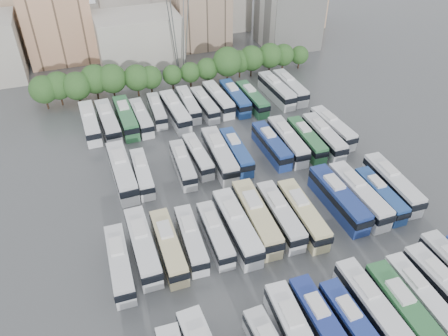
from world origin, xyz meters
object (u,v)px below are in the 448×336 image
object	(u,v)px
bus_r2_s10	(287,141)
bus_r2_s13	(332,127)
bus_r1_s0	(120,263)
bus_r1_s3	(191,239)
bus_r1_s2	(169,246)
bus_r3_s10	(252,98)
bus_r0_s7	(354,327)
bus_r3_s13	(290,87)
bus_r3_s4	(157,110)
bus_r1_s13	(392,184)
bus_r2_s1	(122,171)
bus_r3_s6	(188,104)
bus_r0_s9	(405,313)
bus_r3_s12	(276,90)
bus_r0_s5	(295,335)
bus_r2_s5	(198,156)
bus_r2_s11	(306,139)
bus_r2_s2	(142,173)
bus_r1_s1	(143,246)
bus_r3_s2	(126,117)
bus_r0_s6	(322,325)
bus_r2_s4	(183,164)
bus_r1_s4	(215,234)
bus_r1_s10	(338,198)
bus_r1_s6	(256,217)
bus_r3_s8	(218,99)
bus_r2_s9	(271,145)
bus_r2_s6	(219,155)
bus_r2_s7	(236,151)
bus_r3_s7	(205,104)
bus_r2_s12	(323,136)
bus_r3_s9	(235,98)
bus_r3_s5	(175,111)
bus_r1_s12	(380,195)
bus_r3_s0	(90,123)
bus_r1_s5	(237,226)
bus_r0_s11	(444,287)
bus_r3_s3	(141,117)
bus_r0_s8	(371,307)
bus_r3_s1	(108,121)
bus_r0_s10	(420,296)
bus_r1_s8	(302,214)

from	to	relation	value
bus_r2_s10	bus_r2_s13	world-z (taller)	bus_r2_s10
bus_r1_s0	bus_r1_s3	xyz separation A→B (m)	(9.83, 1.14, -0.09)
bus_r1_s2	bus_r3_s10	size ratio (longest dim) A/B	1.00
bus_r0_s7	bus_r3_s13	bearing A→B (deg)	69.42
bus_r2_s13	bus_r3_s4	size ratio (longest dim) A/B	1.12
bus_r1_s13	bus_r0_s7	bearing A→B (deg)	-132.88
bus_r2_s1	bus_r3_s6	distance (m)	24.92
bus_r0_s9	bus_r2_s10	size ratio (longest dim) A/B	1.02
bus_r1_s3	bus_r3_s12	xyz separation A→B (m)	(29.59, 35.99, 0.30)
bus_r0_s5	bus_r2_s5	xyz separation A→B (m)	(-0.15, 36.41, -0.24)
bus_r1_s2	bus_r2_s1	bearing A→B (deg)	100.25
bus_r2_s11	bus_r2_s2	bearing A→B (deg)	-178.60
bus_r0_s9	bus_r3_s12	xyz separation A→B (m)	(9.82, 55.59, -0.00)
bus_r1_s1	bus_r3_s2	distance (m)	34.70
bus_r0_s6	bus_r2_s4	distance (m)	35.33
bus_r1_s4	bus_r1_s10	distance (m)	19.74
bus_r1_s6	bus_r3_s8	size ratio (longest dim) A/B	1.12
bus_r2_s9	bus_r3_s13	size ratio (longest dim) A/B	0.95
bus_r1_s13	bus_r2_s6	world-z (taller)	bus_r2_s6
bus_r2_s4	bus_r3_s13	bearing A→B (deg)	35.94
bus_r0_s9	bus_r3_s12	world-z (taller)	bus_r0_s9
bus_r2_s2	bus_r2_s6	bearing A→B (deg)	2.42
bus_r1_s13	bus_r3_s8	size ratio (longest dim) A/B	1.05
bus_r1_s0	bus_r1_s3	world-z (taller)	bus_r1_s0
bus_r2_s1	bus_r2_s7	size ratio (longest dim) A/B	1.14
bus_r2_s2	bus_r3_s7	xyz separation A→B (m)	(16.55, 18.58, 0.09)
bus_r0_s5	bus_r2_s2	distance (m)	36.20
bus_r2_s12	bus_r3_s9	xyz separation A→B (m)	(-9.94, 19.55, -0.03)
bus_r2_s10	bus_r2_s7	bearing A→B (deg)	-178.49
bus_r2_s4	bus_r3_s5	size ratio (longest dim) A/B	0.86
bus_r0_s7	bus_r1_s6	distance (m)	20.00
bus_r3_s4	bus_r1_s12	bearing A→B (deg)	-52.37
bus_r1_s12	bus_r3_s0	distance (m)	53.89
bus_r2_s2	bus_r3_s2	xyz separation A→B (m)	(0.39, 18.34, 0.32)
bus_r1_s1	bus_r1_s5	world-z (taller)	bus_r1_s5
bus_r2_s10	bus_r3_s7	world-z (taller)	bus_r2_s10
bus_r2_s6	bus_r2_s9	world-z (taller)	bus_r2_s6
bus_r1_s2	bus_r2_s9	size ratio (longest dim) A/B	0.99
bus_r0_s11	bus_r3_s3	xyz separation A→B (m)	(-26.68, 52.75, -0.12)
bus_r2_s4	bus_r3_s0	bearing A→B (deg)	128.26
bus_r0_s8	bus_r3_s1	world-z (taller)	bus_r3_s1
bus_r1_s12	bus_r3_s7	distance (m)	39.96
bus_r0_s10	bus_r2_s1	world-z (taller)	bus_r2_s1
bus_r1_s3	bus_r2_s1	distance (m)	19.06
bus_r1_s2	bus_r3_s7	distance (m)	39.43
bus_r1_s1	bus_r1_s12	distance (m)	36.35
bus_r0_s7	bus_r0_s8	xyz separation A→B (m)	(3.35, 1.52, 0.13)
bus_r3_s8	bus_r3_s1	bearing A→B (deg)	-178.87
bus_r1_s5	bus_r1_s10	size ratio (longest dim) A/B	0.99
bus_r0_s5	bus_r1_s8	size ratio (longest dim) A/B	0.98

